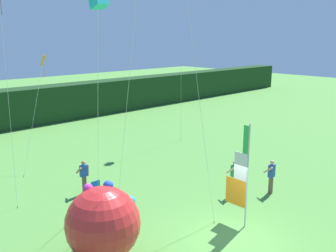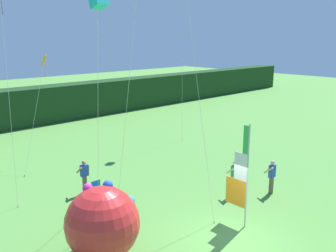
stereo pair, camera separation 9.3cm
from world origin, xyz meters
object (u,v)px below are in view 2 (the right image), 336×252
(kite_black_diamond_2, at_px, (1,4))
(kite_orange_diamond_3, at_px, (43,69))
(person_near_banner, at_px, (84,176))
(folding_chair, at_px, (98,189))
(banner_flag, at_px, (241,177))
(person_far_left, at_px, (272,176))
(inflatable_balloon, at_px, (102,223))
(person_mid_field, at_px, (234,177))

(kite_black_diamond_2, xyz_separation_m, kite_orange_diamond_3, (3.66, 4.30, -3.26))
(person_near_banner, xyz_separation_m, folding_chair, (0.06, -1.02, -0.38))
(banner_flag, distance_m, person_far_left, 3.90)
(person_near_banner, distance_m, inflatable_balloon, 5.71)
(kite_orange_diamond_3, bearing_deg, person_near_banner, -101.49)
(banner_flag, xyz_separation_m, inflatable_balloon, (-5.31, 1.82, -0.74))
(person_near_banner, distance_m, folding_chair, 1.09)
(kite_black_diamond_2, bearing_deg, person_mid_field, -43.96)
(person_near_banner, relative_size, person_mid_field, 0.96)
(inflatable_balloon, xyz_separation_m, kite_orange_diamond_3, (3.70, 11.54, 4.26))
(banner_flag, bearing_deg, inflatable_balloon, 161.12)
(person_mid_field, height_order, person_far_left, person_mid_field)
(person_near_banner, relative_size, folding_chair, 1.88)
(banner_flag, height_order, person_mid_field, banner_flag)
(banner_flag, height_order, person_near_banner, banner_flag)
(kite_orange_diamond_3, bearing_deg, person_mid_field, -71.71)
(person_far_left, distance_m, folding_chair, 8.34)
(banner_flag, bearing_deg, kite_orange_diamond_3, 96.90)
(person_near_banner, bearing_deg, folding_chair, -86.35)
(banner_flag, distance_m, kite_orange_diamond_3, 13.90)
(folding_chair, bearing_deg, banner_flag, -64.52)
(banner_flag, distance_m, person_mid_field, 3.08)
(person_near_banner, bearing_deg, kite_black_diamond_2, 138.75)
(person_near_banner, xyz_separation_m, kite_black_diamond_2, (-2.36, 2.07, 7.91))
(person_far_left, relative_size, kite_orange_diamond_3, 0.26)
(banner_flag, relative_size, kite_orange_diamond_3, 0.67)
(person_mid_field, xyz_separation_m, inflatable_balloon, (-7.49, -0.06, 0.36))
(inflatable_balloon, bearing_deg, person_mid_field, 0.42)
(person_far_left, xyz_separation_m, inflatable_balloon, (-8.97, 1.06, 0.39))
(person_mid_field, height_order, folding_chair, person_mid_field)
(person_near_banner, distance_m, kite_black_diamond_2, 8.51)
(folding_chair, distance_m, kite_black_diamond_2, 9.17)
(person_far_left, distance_m, kite_orange_diamond_3, 14.43)
(banner_flag, xyz_separation_m, person_mid_field, (2.18, 1.87, -1.10))
(person_near_banner, xyz_separation_m, inflatable_balloon, (-2.40, -5.17, 0.39))
(person_far_left, bearing_deg, person_mid_field, 142.80)
(kite_orange_diamond_3, bearing_deg, banner_flag, -83.10)
(person_mid_field, xyz_separation_m, kite_orange_diamond_3, (-3.79, 11.48, 4.62))
(person_far_left, xyz_separation_m, kite_orange_diamond_3, (-5.27, 12.60, 4.65))
(person_mid_field, relative_size, kite_black_diamond_2, 0.18)
(kite_black_diamond_2, relative_size, kite_orange_diamond_3, 1.55)
(person_far_left, relative_size, inflatable_balloon, 0.63)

